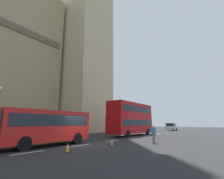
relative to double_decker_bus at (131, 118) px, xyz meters
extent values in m
plane|color=#262628|center=(-12.42, -2.00, -2.71)|extent=(160.00, 160.00, 0.00)
cube|color=silver|center=(-17.10, -2.00, -2.70)|extent=(2.20, 0.16, 0.01)
cube|color=silver|center=(-12.50, -2.00, -2.70)|extent=(2.20, 0.16, 0.01)
cube|color=silver|center=(-7.90, -2.00, -2.70)|extent=(2.20, 0.16, 0.01)
cube|color=silver|center=(-3.30, -2.00, -2.70)|extent=(2.20, 0.16, 0.01)
cube|color=silver|center=(1.30, -2.00, -2.70)|extent=(2.20, 0.16, 0.01)
cube|color=silver|center=(5.90, -2.00, -2.70)|extent=(2.20, 0.16, 0.01)
cube|color=silver|center=(10.50, -2.00, -2.70)|extent=(2.20, 0.16, 0.01)
cube|color=#C6B284|center=(2.96, 14.00, 26.79)|extent=(9.80, 9.80, 59.00)
cube|color=red|center=(-14.67, 0.00, -1.06)|extent=(7.75, 2.50, 2.50)
cube|color=#1E232D|center=(-14.67, 0.00, -0.61)|extent=(7.13, 2.54, 0.90)
cylinder|color=black|center=(-12.19, -1.12, -2.21)|extent=(1.00, 0.30, 1.00)
cylinder|color=black|center=(-16.99, -1.12, -2.21)|extent=(1.00, 0.30, 1.00)
cube|color=#B20F0F|center=(0.00, 0.00, -1.11)|extent=(10.00, 2.50, 2.40)
cube|color=#1E232D|center=(0.00, 0.00, -0.76)|extent=(9.00, 2.54, 0.84)
cube|color=#B20F0F|center=(0.00, 0.00, 1.14)|extent=(9.80, 2.50, 2.10)
cube|color=#1E232D|center=(0.00, 0.00, 1.24)|extent=(9.00, 2.54, 0.84)
cylinder|color=black|center=(3.20, -1.12, -2.21)|extent=(1.00, 0.30, 1.00)
cylinder|color=black|center=(-3.20, -1.12, -2.21)|extent=(1.00, 0.30, 1.00)
cube|color=#B7B7BC|center=(20.44, 0.17, -2.01)|extent=(4.40, 1.80, 0.90)
cube|color=black|center=(20.24, 0.17, -1.21)|extent=(2.46, 1.66, 0.70)
cylinder|color=black|center=(21.84, -0.64, -2.39)|extent=(0.64, 0.30, 0.64)
cylinder|color=black|center=(19.03, -0.64, -2.39)|extent=(0.64, 0.30, 0.64)
cube|color=black|center=(-15.50, -3.88, -2.69)|extent=(0.36, 0.36, 0.03)
cone|color=orange|center=(-15.50, -3.88, -2.40)|extent=(0.28, 0.28, 0.55)
cylinder|color=white|center=(-15.50, -3.88, -2.38)|extent=(0.17, 0.17, 0.08)
cube|color=black|center=(-11.17, -4.32, -2.69)|extent=(0.36, 0.36, 0.03)
cone|color=orange|center=(-11.17, -4.32, -2.40)|extent=(0.28, 0.28, 0.55)
cylinder|color=white|center=(-11.17, -4.32, -2.38)|extent=(0.17, 0.17, 0.08)
sphere|color=beige|center=(-16.90, 4.50, 2.34)|extent=(0.44, 0.44, 0.44)
cylinder|color=#726651|center=(-7.25, -6.50, -2.28)|extent=(0.16, 0.16, 0.86)
cylinder|color=#726651|center=(-7.45, -6.52, -2.28)|extent=(0.16, 0.16, 0.86)
cube|color=#3372B2|center=(-7.35, -6.51, -1.55)|extent=(0.28, 0.42, 0.60)
sphere|color=tan|center=(-7.35, -6.51, -1.13)|extent=(0.22, 0.22, 0.22)
camera|label=1|loc=(-23.10, -12.99, -0.83)|focal=26.74mm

